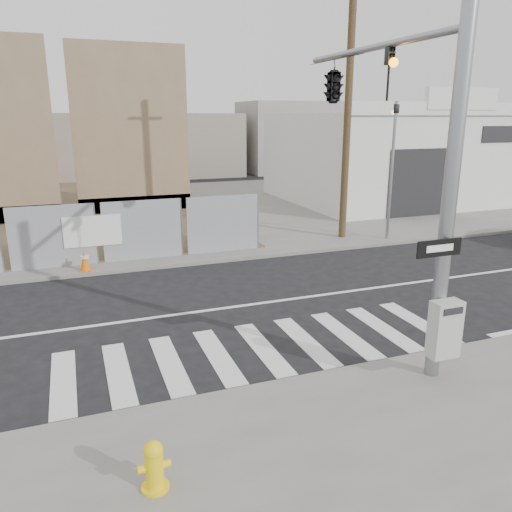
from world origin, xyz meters
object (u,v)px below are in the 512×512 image
object	(u,v)px
traffic_cone_d	(85,260)
signal_pole	(365,116)
auto_shop	(393,157)
fire_hydrant	(154,465)

from	to	relation	value
traffic_cone_d	signal_pole	bearing A→B (deg)	-47.30
signal_pole	traffic_cone_d	distance (m)	9.62
auto_shop	signal_pole	bearing A→B (deg)	-127.46
signal_pole	fire_hydrant	size ratio (longest dim) A/B	10.05
auto_shop	traffic_cone_d	bearing A→B (deg)	-153.35
auto_shop	fire_hydrant	xyz separation A→B (m)	(-16.86, -18.98, -2.07)
auto_shop	traffic_cone_d	world-z (taller)	auto_shop
signal_pole	traffic_cone_d	bearing A→B (deg)	132.70
signal_pole	auto_shop	size ratio (longest dim) A/B	0.58
traffic_cone_d	fire_hydrant	bearing A→B (deg)	-87.39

